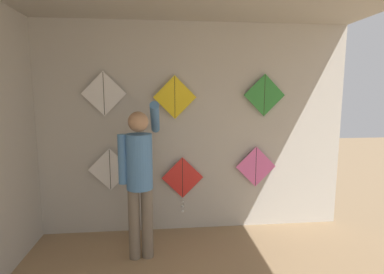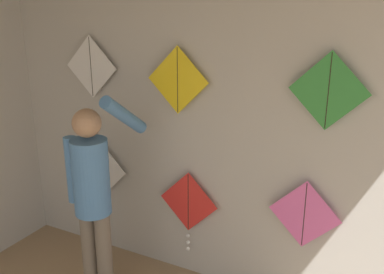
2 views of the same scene
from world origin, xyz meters
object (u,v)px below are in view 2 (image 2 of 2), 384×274
Objects in this scene: kite_3 at (91,67)px; kite_1 at (188,206)px; kite_2 at (304,215)px; kite_5 at (329,91)px; kite_0 at (102,169)px; shopkeeper at (93,190)px; kite_4 at (178,80)px.

kite_1 is at bearing -0.06° from kite_3.
kite_5 is at bearing 0.00° from kite_2.
kite_0 is 1.00× the size of kite_2.
shopkeeper is 0.78m from kite_0.
shopkeeper is 0.87m from kite_1.
kite_5 reaches higher than kite_4.
kite_3 is 1.00× the size of kite_4.
kite_2 is (1.02, 0.00, 0.17)m from kite_1.
kite_4 is at bearing 180.00° from kite_5.
kite_1 is 1.37× the size of kite_2.
shopkeeper is at bearing -55.66° from kite_0.
kite_3 reaches higher than kite_0.
kite_3 is 1.00× the size of kite_5.
kite_1 is at bearing 46.41° from shopkeeper.
kite_0 is at bearing 179.94° from kite_1.
shopkeeper is at bearing -157.71° from kite_2.
kite_3 is at bearing 122.88° from shopkeeper.
kite_4 is 1.00× the size of kite_5.
kite_3 is (-0.47, 0.63, 0.86)m from shopkeeper.
kite_4 is (0.90, 0.00, -0.05)m from kite_3.
shopkeeper is 3.18× the size of kite_0.
shopkeeper is 2.33× the size of kite_1.
kite_0 is at bearing 180.00° from kite_4.
kite_4 reaches higher than kite_0.
kite_1 is (0.52, 0.63, -0.30)m from shopkeeper.
kite_3 is at bearing 180.00° from kite_0.
kite_1 is 1.03m from kite_2.
shopkeeper is 3.18× the size of kite_5.
kite_1 is at bearing -0.06° from kite_0.
kite_0 is 1.00× the size of kite_5.
kite_3 is 0.90m from kite_4.
kite_3 is (-2.01, 0.00, 1.00)m from kite_2.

